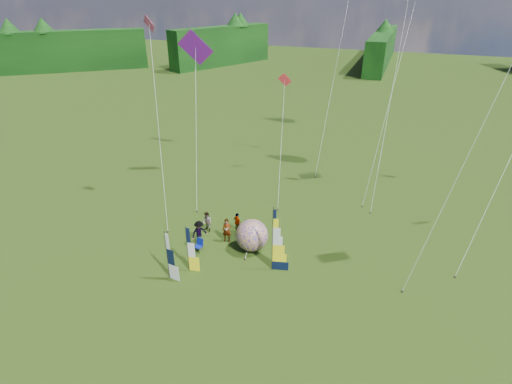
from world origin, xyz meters
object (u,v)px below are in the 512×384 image
(spectator_a, at_px, (227,230))
(spectator_c, at_px, (199,233))
(kite_whale, at_px, (396,69))
(side_banner_left, at_px, (187,250))
(camp_chair, at_px, (198,246))
(spectator_b, at_px, (207,222))
(feather_banner_main, at_px, (273,241))
(spectator_d, at_px, (237,222))
(side_banner_far, at_px, (167,256))
(bol_inflatable, at_px, (252,235))

(spectator_a, height_order, spectator_c, spectator_c)
(spectator_c, xyz_separation_m, kite_whale, (11.35, 15.04, 9.71))
(side_banner_left, relative_size, camp_chair, 3.45)
(spectator_a, relative_size, camp_chair, 1.92)
(spectator_a, bearing_deg, kite_whale, 46.52)
(spectator_a, height_order, spectator_b, spectator_a)
(feather_banner_main, relative_size, camp_chair, 4.76)
(feather_banner_main, height_order, kite_whale, kite_whale)
(feather_banner_main, bearing_deg, spectator_c, 157.06)
(spectator_a, bearing_deg, spectator_d, 73.62)
(camp_chair, xyz_separation_m, kite_whale, (10.99, 15.94, 10.17))
(spectator_b, bearing_deg, side_banner_left, -53.10)
(side_banner_far, distance_m, bol_inflatable, 6.24)
(bol_inflatable, bearing_deg, side_banner_far, -128.49)
(side_banner_far, xyz_separation_m, spectator_a, (1.78, 5.16, -0.81))
(side_banner_left, height_order, bol_inflatable, side_banner_left)
(side_banner_far, relative_size, spectator_d, 2.23)
(spectator_a, bearing_deg, camp_chair, -134.85)
(side_banner_far, relative_size, bol_inflatable, 1.50)
(feather_banner_main, xyz_separation_m, spectator_c, (-5.91, 1.01, -1.36))
(camp_chair, bearing_deg, bol_inflatable, 31.48)
(spectator_c, bearing_deg, bol_inflatable, -45.80)
(spectator_d, bearing_deg, spectator_b, 53.09)
(feather_banner_main, xyz_separation_m, spectator_b, (-6.12, 2.69, -1.48))
(side_banner_far, bearing_deg, bol_inflatable, 59.87)
(side_banner_left, distance_m, spectator_d, 5.75)
(spectator_a, distance_m, spectator_c, 2.01)
(side_banner_far, distance_m, spectator_b, 5.91)
(bol_inflatable, bearing_deg, feather_banner_main, -39.51)
(bol_inflatable, xyz_separation_m, spectator_a, (-2.09, 0.30, -0.23))
(spectator_d, bearing_deg, bol_inflatable, 167.46)
(side_banner_far, relative_size, camp_chair, 3.58)
(side_banner_left, distance_m, spectator_a, 4.21)
(spectator_d, bearing_deg, kite_whale, -95.51)
(bol_inflatable, relative_size, kite_whale, 0.11)
(spectator_b, relative_size, kite_whale, 0.08)
(spectator_a, distance_m, kite_whale, 19.59)
(spectator_b, xyz_separation_m, spectator_c, (0.21, -1.68, 0.11))
(side_banner_left, bearing_deg, spectator_d, 68.27)
(spectator_b, distance_m, camp_chair, 2.67)
(bol_inflatable, xyz_separation_m, kite_whale, (7.53, 14.34, 9.49))
(side_banner_far, bearing_deg, spectator_b, 100.05)
(spectator_a, relative_size, spectator_d, 1.20)
(side_banner_left, distance_m, bol_inflatable, 4.84)
(bol_inflatable, relative_size, spectator_d, 1.49)
(kite_whale, bearing_deg, spectator_a, -135.58)
(spectator_a, height_order, camp_chair, spectator_a)
(side_banner_left, xyz_separation_m, camp_chair, (-0.41, 2.12, -1.19))
(spectator_d, distance_m, kite_whale, 18.51)
(camp_chair, bearing_deg, kite_whale, 62.02)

